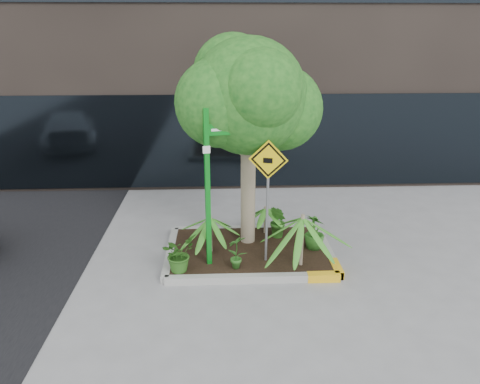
{
  "coord_description": "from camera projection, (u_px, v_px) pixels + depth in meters",
  "views": [
    {
      "loc": [
        -0.36,
        -8.29,
        4.39
      ],
      "look_at": [
        0.01,
        0.2,
        1.4
      ],
      "focal_mm": 35.0,
      "sensor_mm": 36.0,
      "label": 1
    }
  ],
  "objects": [
    {
      "name": "cattle_sign",
      "position": [
        268.0,
        181.0,
        8.56
      ],
      "size": [
        0.71,
        0.22,
        2.36
      ],
      "rotation": [
        0.0,
        0.0,
        -0.25
      ],
      "color": "slate",
      "rests_on": "ground"
    },
    {
      "name": "palm_left",
      "position": [
        210.0,
        218.0,
        9.16
      ],
      "size": [
        0.87,
        0.87,
        0.97
      ],
      "color": "gray",
      "rests_on": "ground"
    },
    {
      "name": "ground",
      "position": [
        240.0,
        262.0,
        9.28
      ],
      "size": [
        80.0,
        80.0,
        0.0
      ],
      "primitive_type": "plane",
      "color": "gray",
      "rests_on": "ground"
    },
    {
      "name": "shrub_a",
      "position": [
        179.0,
        253.0,
        8.55
      ],
      "size": [
        0.85,
        0.85,
        0.68
      ],
      "primitive_type": "imported",
      "rotation": [
        0.0,
        0.0,
        1.0
      ],
      "color": "#285A19",
      "rests_on": "planter"
    },
    {
      "name": "palm_back",
      "position": [
        266.0,
        208.0,
        10.06
      ],
      "size": [
        0.69,
        0.69,
        0.77
      ],
      "color": "gray",
      "rests_on": "ground"
    },
    {
      "name": "street_sign_post",
      "position": [
        210.0,
        173.0,
        8.41
      ],
      "size": [
        1.03,
        0.9,
        3.11
      ],
      "rotation": [
        0.0,
        0.0,
        0.21
      ],
      "color": "#0A7818",
      "rests_on": "ground"
    },
    {
      "name": "tree",
      "position": [
        248.0,
        96.0,
        8.89
      ],
      "size": [
        2.88,
        2.56,
        4.32
      ],
      "color": "gray",
      "rests_on": "ground"
    },
    {
      "name": "shrub_d",
      "position": [
        278.0,
        222.0,
        9.89
      ],
      "size": [
        0.5,
        0.5,
        0.74
      ],
      "primitive_type": "imported",
      "rotation": [
        0.0,
        0.0,
        4.99
      ],
      "color": "#2A641D",
      "rests_on": "planter"
    },
    {
      "name": "shrub_b",
      "position": [
        315.0,
        232.0,
        9.41
      ],
      "size": [
        0.58,
        0.58,
        0.73
      ],
      "primitive_type": "imported",
      "rotation": [
        0.0,
        0.0,
        2.28
      ],
      "color": "#29641E",
      "rests_on": "planter"
    },
    {
      "name": "shrub_c",
      "position": [
        236.0,
        251.0,
        8.64
      ],
      "size": [
        0.49,
        0.49,
        0.68
      ],
      "primitive_type": "imported",
      "rotation": [
        0.0,
        0.0,
        3.7
      ],
      "color": "#28611E",
      "rests_on": "planter"
    },
    {
      "name": "planter",
      "position": [
        251.0,
        251.0,
        9.51
      ],
      "size": [
        3.35,
        2.36,
        0.15
      ],
      "color": "#9E9E99",
      "rests_on": "ground"
    },
    {
      "name": "palm_front",
      "position": [
        303.0,
        218.0,
        8.55
      ],
      "size": [
        1.15,
        1.15,
        1.28
      ],
      "color": "gray",
      "rests_on": "ground"
    }
  ]
}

